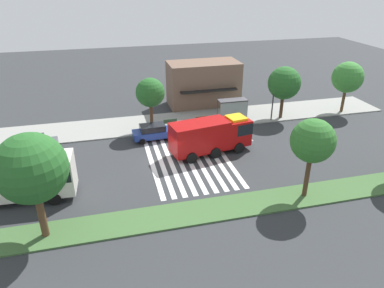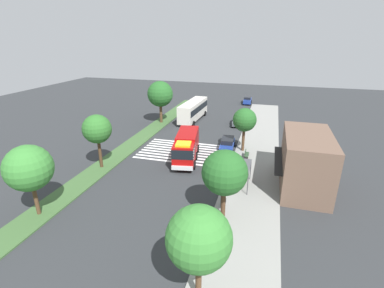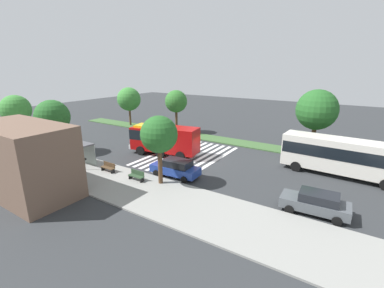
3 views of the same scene
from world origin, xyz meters
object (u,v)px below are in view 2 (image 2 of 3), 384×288
object	(u,v)px
bench_west_of_shelter	(246,154)
sidewalk_tree_center	(199,239)
bus_stop_shelter	(240,171)
street_lamp	(222,177)
sidewalk_tree_west	(225,173)
parked_car_mid	(238,120)
median_tree_west	(97,129)
parked_car_east	(227,144)
transit_bus	(193,109)
bench_near_shelter	(243,166)
median_tree_far_west	(160,94)
parked_car_west	(247,100)
sidewalk_tree_far_west	(245,120)
median_tree_center	(29,168)
fire_truck	(186,147)

from	to	relation	value
bench_west_of_shelter	sidewalk_tree_center	distance (m)	23.00
bus_stop_shelter	street_lamp	bearing A→B (deg)	-14.21
bench_west_of_shelter	sidewalk_tree_west	xyz separation A→B (m)	(13.93, -0.72, 3.94)
parked_car_mid	median_tree_west	xyz separation A→B (m)	(22.57, -14.04, 4.16)
parked_car_east	median_tree_west	distance (m)	17.83
street_lamp	sidewalk_tree_west	distance (m)	1.91
transit_bus	bench_west_of_shelter	world-z (taller)	transit_bus
median_tree_west	sidewalk_tree_center	bearing A→B (deg)	47.71
bench_near_shelter	median_tree_far_west	xyz separation A→B (m)	(-15.98, -16.97, 4.83)
parked_car_west	sidewalk_tree_west	size ratio (longest dim) A/B	0.73
sidewalk_tree_far_west	median_tree_west	distance (m)	19.14
street_lamp	median_tree_center	distance (m)	16.86
bench_near_shelter	street_lamp	xyz separation A→B (m)	(8.60, -1.12, 2.77)
fire_truck	parked_car_east	xyz separation A→B (m)	(-5.24, 4.56, -1.10)
bench_west_of_shelter	parked_car_mid	bearing A→B (deg)	-168.76
median_tree_far_west	parked_car_east	bearing A→B (deg)	55.10
parked_car_east	median_tree_center	xyz separation A→B (m)	(20.37, -14.04, 3.86)
transit_bus	median_tree_center	world-z (taller)	median_tree_center
parked_car_east	street_lamp	xyz separation A→B (m)	(14.78, 1.80, 2.49)
median_tree_far_west	fire_truck	bearing A→B (deg)	32.25
bench_west_of_shelter	sidewalk_tree_center	world-z (taller)	sidewalk_tree_center
parked_car_mid	median_tree_west	world-z (taller)	median_tree_west
fire_truck	median_tree_center	bearing A→B (deg)	-41.95
median_tree_far_west	sidewalk_tree_west	bearing A→B (deg)	31.96
bus_stop_shelter	bench_near_shelter	distance (m)	4.20
street_lamp	median_tree_far_west	bearing A→B (deg)	-147.19
parked_car_mid	sidewalk_tree_west	world-z (taller)	sidewalk_tree_west
parked_car_mid	bench_west_of_shelter	distance (m)	15.01
bench_near_shelter	median_tree_west	xyz separation A→B (m)	(3.98, -16.97, 4.42)
bench_near_shelter	sidewalk_tree_far_west	distance (m)	7.35
parked_car_east	median_tree_far_west	size ratio (longest dim) A/B	0.64
sidewalk_tree_far_west	median_tree_west	xyz separation A→B (m)	(10.10, -16.25, 0.42)
fire_truck	sidewalk_tree_center	xyz separation A→B (m)	(19.71, 6.76, 2.67)
sidewalk_tree_far_west	bench_west_of_shelter	bearing A→B (deg)	17.80
fire_truck	sidewalk_tree_center	distance (m)	21.01
parked_car_mid	fire_truck	bearing A→B (deg)	-17.53
sidewalk_tree_west	median_tree_west	bearing A→B (deg)	-110.51
transit_bus	bench_near_shelter	world-z (taller)	transit_bus
sidewalk_tree_far_west	sidewalk_tree_center	distance (m)	24.88
fire_truck	street_lamp	size ratio (longest dim) A/B	1.62
parked_car_west	sidewalk_tree_center	size ratio (longest dim) A/B	0.73
bus_stop_shelter	median_tree_far_west	world-z (taller)	median_tree_far_west
sidewalk_tree_west	parked_car_mid	bearing A→B (deg)	-175.60
bus_stop_shelter	fire_truck	bearing A→B (deg)	-123.33
parked_car_west	median_tree_far_west	xyz separation A→B (m)	(20.67, -14.05, 4.55)
parked_car_east	bench_west_of_shelter	xyz separation A→B (m)	(2.32, 2.93, -0.28)
bus_stop_shelter	sidewalk_tree_center	bearing A→B (deg)	-2.96
transit_bus	bus_stop_shelter	size ratio (longest dim) A/B	3.10
parked_car_west	median_tree_center	xyz separation A→B (m)	(50.84, -14.05, 3.85)
bench_near_shelter	sidewalk_tree_center	xyz separation A→B (m)	(18.76, -0.72, 4.05)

